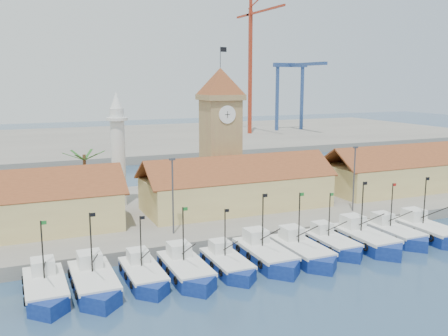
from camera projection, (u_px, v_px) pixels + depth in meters
name	position (u px, v px, depth m)	size (l,w,h in m)	color
ground	(316.00, 265.00, 53.17)	(400.00, 400.00, 0.00)	navy
quay	(226.00, 206.00, 74.73)	(140.00, 32.00, 1.50)	gray
terminal	(113.00, 141.00, 152.41)	(240.00, 80.00, 2.00)	gray
boat_0	(46.00, 290.00, 44.85)	(3.57, 9.77, 7.39)	navy
boat_1	(94.00, 284.00, 46.20)	(3.75, 10.27, 7.77)	navy
boat_2	(144.00, 276.00, 48.23)	(3.31, 9.08, 6.87)	navy
boat_3	(187.00, 271.00, 49.35)	(3.60, 9.87, 7.47)	navy
boat_4	(228.00, 265.00, 51.14)	(3.28, 8.97, 6.79)	navy
boat_5	(266.00, 256.00, 53.38)	(3.81, 10.43, 7.89)	navy
boat_6	(303.00, 252.00, 54.61)	(3.73, 10.21, 7.72)	navy
boat_7	(333.00, 244.00, 57.51)	(3.37, 9.24, 6.99)	navy
boat_8	(366.00, 240.00, 58.61)	(3.92, 10.73, 8.12)	navy
boat_9	(395.00, 234.00, 61.06)	(3.57, 9.77, 7.39)	navy
boat_10	(429.00, 232.00, 61.79)	(3.87, 10.61, 8.03)	navy
hall_center	(237.00, 190.00, 70.55)	(27.04, 10.13, 7.61)	#DDCA79
hall_right	(411.00, 174.00, 83.06)	(31.20, 10.13, 7.61)	#DDCA79
clock_tower	(220.00, 130.00, 74.58)	(5.80, 5.80, 22.70)	#9F8B52
minaret	(118.00, 149.00, 70.92)	(3.00, 3.00, 16.30)	silver
palm_tree	(85.00, 178.00, 67.76)	(5.60, 5.03, 8.39)	brown
lamp_posts	(267.00, 184.00, 63.08)	(80.70, 0.25, 9.03)	#3F3F44
crane_red_right	(252.00, 55.00, 159.47)	(1.00, 31.31, 46.05)	#9F2D18
gantry	(295.00, 78.00, 170.30)	(13.00, 22.00, 23.20)	navy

